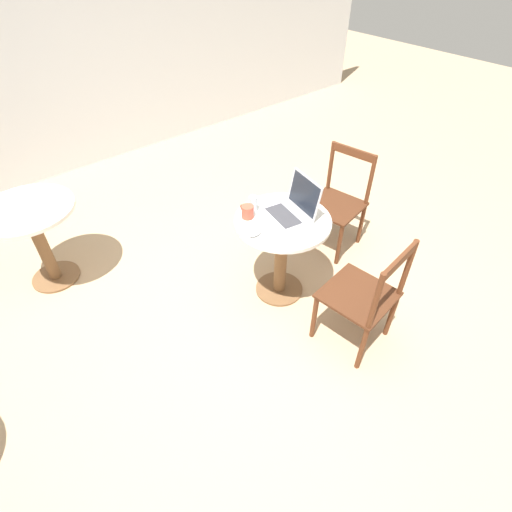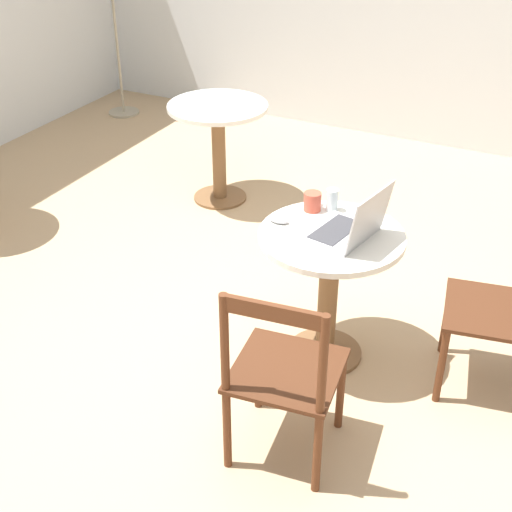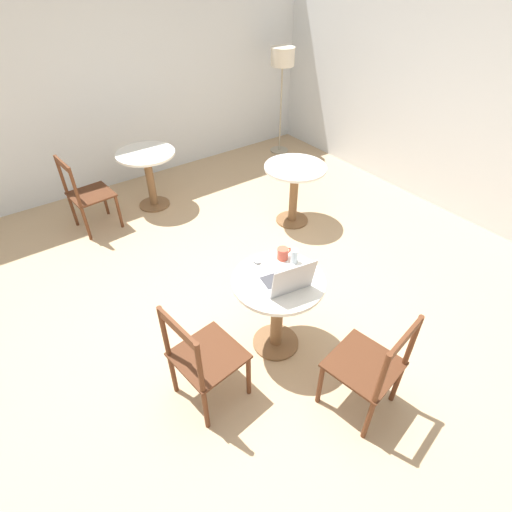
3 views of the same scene
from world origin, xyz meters
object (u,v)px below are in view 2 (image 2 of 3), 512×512
at_px(drinking_glass, 332,200).
at_px(chair_near_left, 284,375).
at_px(cafe_table_near, 330,269).
at_px(laptop, 349,227).
at_px(mouse, 279,219).
at_px(chair_near_front, 504,310).
at_px(mug, 313,201).
at_px(cafe_table_mid, 218,131).

bearing_deg(drinking_glass, chair_near_left, -169.38).
relative_size(cafe_table_near, laptop, 1.87).
height_order(mouse, drinking_glass, drinking_glass).
relative_size(chair_near_front, drinking_glass, 7.89).
bearing_deg(mug, laptop, -125.30).
xyz_separation_m(cafe_table_mid, drinking_glass, (-1.11, -1.28, 0.25)).
distance_m(chair_near_front, laptop, 0.82).
xyz_separation_m(cafe_table_near, mouse, (-0.01, 0.27, 0.21)).
distance_m(cafe_table_mid, laptop, 1.99).
bearing_deg(mug, mouse, 154.26).
height_order(chair_near_front, laptop, laptop).
bearing_deg(chair_near_left, chair_near_front, -39.86).
bearing_deg(cafe_table_mid, drinking_glass, -130.97).
height_order(chair_near_left, drinking_glass, chair_near_left).
relative_size(cafe_table_mid, mug, 5.71).
bearing_deg(chair_near_front, cafe_table_near, 100.35).
height_order(cafe_table_near, laptop, laptop).
height_order(cafe_table_mid, mouse, mouse).
distance_m(mouse, mug, 0.22).
relative_size(laptop, mouse, 3.85).
height_order(chair_near_left, mug, chair_near_left).
bearing_deg(mug, cafe_table_mid, 45.96).
bearing_deg(cafe_table_near, chair_near_left, -173.06).
height_order(chair_near_front, drinking_glass, chair_near_front).
xyz_separation_m(cafe_table_mid, mug, (-1.16, -1.19, 0.24)).
distance_m(laptop, mouse, 0.36).
height_order(cafe_table_mid, drinking_glass, drinking_glass).
relative_size(laptop, mug, 3.05).
xyz_separation_m(cafe_table_mid, chair_near_front, (-1.19, -2.19, -0.08)).
distance_m(cafe_table_mid, chair_near_left, 2.53).
distance_m(cafe_table_near, laptop, 0.26).
height_order(cafe_table_mid, chair_near_left, chair_near_left).
distance_m(cafe_table_mid, mug, 1.68).
bearing_deg(chair_near_left, mouse, 26.75).
relative_size(cafe_table_near, drinking_glass, 6.36).
bearing_deg(chair_near_front, cafe_table_mid, 61.47).
distance_m(chair_near_left, mug, 1.00).
height_order(chair_near_front, mug, chair_near_front).
relative_size(chair_near_left, mouse, 8.97).
xyz_separation_m(chair_near_left, mug, (0.91, 0.27, 0.33)).
bearing_deg(chair_near_left, cafe_table_mid, 35.31).
relative_size(mouse, mug, 0.79).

